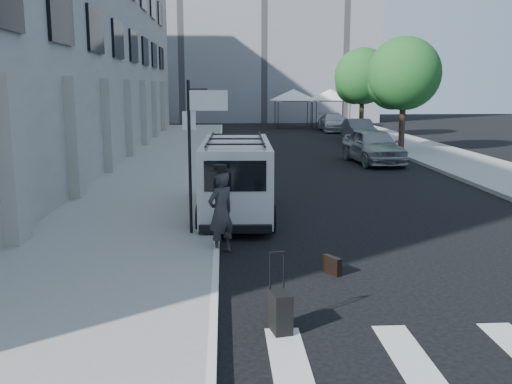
{
  "coord_description": "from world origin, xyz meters",
  "views": [
    {
      "loc": [
        -1.82,
        -9.75,
        3.54
      ],
      "look_at": [
        -1.15,
        2.14,
        1.3
      ],
      "focal_mm": 40.0,
      "sensor_mm": 36.0,
      "label": 1
    }
  ],
  "objects": [
    {
      "name": "ground",
      "position": [
        0.0,
        0.0,
        0.0
      ],
      "size": [
        120.0,
        120.0,
        0.0
      ],
      "primitive_type": "plane",
      "color": "black",
      "rests_on": "ground"
    },
    {
      "name": "sidewalk_left",
      "position": [
        -4.25,
        16.0,
        0.07
      ],
      "size": [
        4.5,
        48.0,
        0.15
      ],
      "primitive_type": "cube",
      "color": "gray",
      "rests_on": "ground"
    },
    {
      "name": "sidewalk_right",
      "position": [
        9.0,
        20.0,
        0.07
      ],
      "size": [
        4.0,
        56.0,
        0.15
      ],
      "primitive_type": "cube",
      "color": "gray",
      "rests_on": "ground"
    },
    {
      "name": "building_left",
      "position": [
        -11.5,
        18.0,
        6.0
      ],
      "size": [
        10.0,
        44.0,
        12.0
      ],
      "primitive_type": "cube",
      "color": "gray",
      "rests_on": "ground"
    },
    {
      "name": "sign_pole",
      "position": [
        -2.36,
        3.2,
        2.65
      ],
      "size": [
        1.03,
        0.07,
        3.5
      ],
      "color": "black",
      "rests_on": "sidewalk_left"
    },
    {
      "name": "tree_near",
      "position": [
        7.5,
        20.15,
        3.97
      ],
      "size": [
        3.8,
        3.83,
        6.03
      ],
      "color": "black",
      "rests_on": "ground"
    },
    {
      "name": "tree_far",
      "position": [
        7.5,
        29.15,
        3.97
      ],
      "size": [
        3.8,
        3.83,
        6.03
      ],
      "color": "black",
      "rests_on": "ground"
    },
    {
      "name": "tent_left",
      "position": [
        4.0,
        38.0,
        2.71
      ],
      "size": [
        4.0,
        4.0,
        3.2
      ],
      "color": "black",
      "rests_on": "ground"
    },
    {
      "name": "tent_right",
      "position": [
        7.2,
        38.5,
        2.71
      ],
      "size": [
        4.0,
        4.0,
        3.2
      ],
      "color": "black",
      "rests_on": "ground"
    },
    {
      "name": "businessman",
      "position": [
        -1.9,
        2.0,
        0.9
      ],
      "size": [
        0.77,
        0.75,
        1.79
      ],
      "primitive_type": "imported",
      "rotation": [
        0.0,
        0.0,
        3.85
      ],
      "color": "#2F2F31",
      "rests_on": "ground"
    },
    {
      "name": "briefcase",
      "position": [
        0.21,
        0.53,
        0.17
      ],
      "size": [
        0.32,
        0.44,
        0.34
      ],
      "primitive_type": "cube",
      "rotation": [
        0.0,
        0.0,
        0.52
      ],
      "color": "black",
      "rests_on": "ground"
    },
    {
      "name": "suitcase",
      "position": [
        -1.03,
        -2.0,
        0.31
      ],
      "size": [
        0.34,
        0.46,
        1.16
      ],
      "rotation": [
        0.0,
        0.0,
        0.21
      ],
      "color": "black",
      "rests_on": "ground"
    },
    {
      "name": "cargo_van",
      "position": [
        -1.49,
        5.59,
        1.08
      ],
      "size": [
        2.05,
        5.46,
        2.06
      ],
      "rotation": [
        0.0,
        0.0,
        -0.03
      ],
      "color": "beige",
      "rests_on": "ground"
    },
    {
      "name": "parked_car_a",
      "position": [
        5.0,
        15.89,
        0.81
      ],
      "size": [
        2.28,
        4.87,
        1.61
      ],
      "primitive_type": "imported",
      "rotation": [
        0.0,
        0.0,
        0.08
      ],
      "color": "#929599",
      "rests_on": "ground"
    },
    {
      "name": "parked_car_b",
      "position": [
        6.8,
        26.28,
        0.71
      ],
      "size": [
        1.54,
        4.3,
        1.41
      ],
      "primitive_type": "imported",
      "rotation": [
        0.0,
        0.0,
        -0.01
      ],
      "color": "#56595E",
      "rests_on": "ground"
    },
    {
      "name": "parked_car_c",
      "position": [
        6.63,
        33.98,
        0.69
      ],
      "size": [
        1.97,
        4.78,
        1.38
      ],
      "primitive_type": "imported",
      "rotation": [
        0.0,
        0.0,
        -0.01
      ],
      "color": "#ADB1B6",
      "rests_on": "ground"
    }
  ]
}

